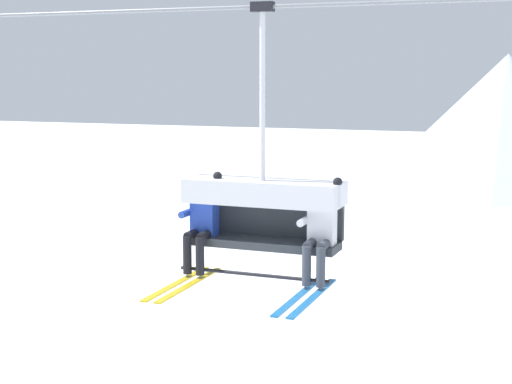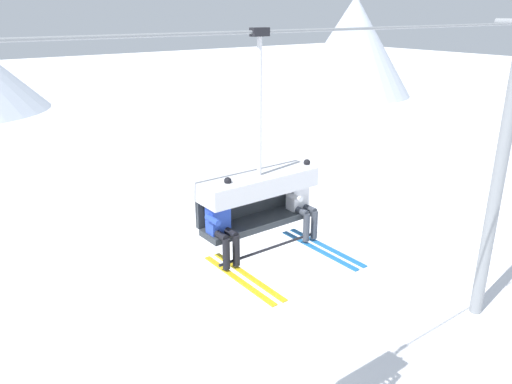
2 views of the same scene
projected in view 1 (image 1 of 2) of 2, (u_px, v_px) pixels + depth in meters
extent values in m
cone|color=silver|center=(505.00, 121.00, 54.74)|extent=(18.51, 18.51, 9.29)
cylinder|color=gray|center=(284.00, 6.00, 9.35)|extent=(19.80, 0.05, 0.05)
cube|color=#33383D|center=(262.00, 243.00, 9.88)|extent=(1.96, 0.48, 0.10)
cube|color=#33383D|center=(270.00, 218.00, 10.10)|extent=(1.96, 0.08, 0.45)
cube|color=silver|center=(264.00, 192.00, 9.84)|extent=(1.99, 0.68, 0.30)
cylinder|color=black|center=(253.00, 275.00, 9.64)|extent=(1.96, 0.04, 0.04)
cylinder|color=silver|center=(262.00, 97.00, 9.61)|extent=(0.07, 0.07, 2.07)
cube|color=black|center=(262.00, 7.00, 9.45)|extent=(0.28, 0.12, 0.12)
cube|color=#2847B7|center=(205.00, 215.00, 10.10)|extent=(0.32, 0.22, 0.52)
sphere|color=black|center=(204.00, 188.00, 10.05)|extent=(0.22, 0.22, 0.22)
ellipsoid|color=black|center=(201.00, 189.00, 9.95)|extent=(0.17, 0.04, 0.08)
cylinder|color=black|center=(193.00, 234.00, 10.01)|extent=(0.11, 0.34, 0.11)
cylinder|color=black|center=(205.00, 235.00, 9.94)|extent=(0.11, 0.34, 0.11)
cylinder|color=black|center=(187.00, 255.00, 9.88)|extent=(0.11, 0.11, 0.48)
cylinder|color=black|center=(200.00, 256.00, 9.82)|extent=(0.11, 0.11, 0.48)
cube|color=gold|center=(177.00, 283.00, 9.65)|extent=(0.09, 1.70, 0.02)
cube|color=gold|center=(190.00, 285.00, 9.59)|extent=(0.09, 1.70, 0.02)
cylinder|color=#2847B7|center=(186.00, 213.00, 10.02)|extent=(0.09, 0.30, 0.09)
cylinder|color=#2847B7|center=(218.00, 189.00, 9.98)|extent=(0.09, 0.09, 0.30)
sphere|color=black|center=(218.00, 176.00, 9.95)|extent=(0.11, 0.11, 0.11)
cube|color=silver|center=(322.00, 223.00, 9.54)|extent=(0.32, 0.22, 0.52)
sphere|color=maroon|center=(322.00, 194.00, 9.48)|extent=(0.22, 0.22, 0.22)
ellipsoid|color=black|center=(320.00, 196.00, 9.39)|extent=(0.17, 0.04, 0.08)
cylinder|color=#3D424C|center=(311.00, 243.00, 9.45)|extent=(0.11, 0.34, 0.11)
cylinder|color=#3D424C|center=(325.00, 245.00, 9.38)|extent=(0.11, 0.34, 0.11)
cylinder|color=#3D424C|center=(306.00, 266.00, 9.32)|extent=(0.11, 0.11, 0.48)
cylinder|color=#3D424C|center=(321.00, 267.00, 9.26)|extent=(0.11, 0.11, 0.48)
cube|color=#1E6BB2|center=(299.00, 296.00, 9.09)|extent=(0.09, 1.70, 0.02)
cube|color=#1E6BB2|center=(313.00, 298.00, 9.03)|extent=(0.09, 1.70, 0.02)
cylinder|color=silver|center=(304.00, 221.00, 9.46)|extent=(0.09, 0.30, 0.09)
cylinder|color=silver|center=(337.00, 196.00, 9.42)|extent=(0.09, 0.09, 0.30)
sphere|color=black|center=(338.00, 182.00, 9.39)|extent=(0.11, 0.11, 0.11)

